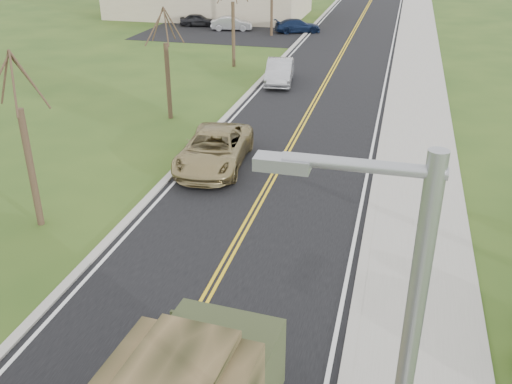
% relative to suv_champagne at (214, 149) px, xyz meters
% --- Properties ---
extents(road, '(8.00, 120.00, 0.01)m').
position_rel_suv_champagne_xyz_m(road, '(2.71, 23.59, -0.77)').
color(road, black).
rests_on(road, ground).
extents(curb_right, '(0.30, 120.00, 0.12)m').
position_rel_suv_champagne_xyz_m(curb_right, '(6.86, 23.59, -0.72)').
color(curb_right, '#9E998E').
rests_on(curb_right, ground).
extents(sidewalk_right, '(3.20, 120.00, 0.10)m').
position_rel_suv_champagne_xyz_m(sidewalk_right, '(8.61, 23.59, -0.73)').
color(sidewalk_right, '#9E998E').
rests_on(sidewalk_right, ground).
extents(curb_left, '(0.30, 120.00, 0.10)m').
position_rel_suv_champagne_xyz_m(curb_left, '(-1.44, 23.59, -0.73)').
color(curb_left, '#9E998E').
rests_on(curb_left, ground).
extents(bare_tree_a, '(1.93, 2.26, 6.08)m').
position_rel_suv_champagne_xyz_m(bare_tree_a, '(-4.29, -6.41, 1.85)').
color(bare_tree_a, '#38281C').
rests_on(bare_tree_a, ground).
extents(bare_tree_b, '(1.83, 2.14, 5.73)m').
position_rel_suv_champagne_xyz_m(bare_tree_b, '(-4.29, 5.59, 1.70)').
color(bare_tree_b, '#38281C').
rests_on(bare_tree_b, ground).
extents(bare_tree_c, '(2.04, 2.39, 6.42)m').
position_rel_suv_champagne_xyz_m(bare_tree_c, '(-4.29, 17.59, 2.00)').
color(bare_tree_c, '#38281C').
rests_on(bare_tree_c, ground).
extents(bare_tree_d, '(1.88, 2.20, 5.91)m').
position_rel_suv_champagne_xyz_m(bare_tree_d, '(-4.29, 29.59, 1.77)').
color(bare_tree_d, '#38281C').
rests_on(bare_tree_d, ground).
extents(suv_champagne, '(3.00, 5.78, 1.55)m').
position_rel_suv_champagne_xyz_m(suv_champagne, '(0.00, 0.00, 0.00)').
color(suv_champagne, '#938253').
rests_on(suv_champagne, ground).
extents(sedan_silver, '(2.21, 4.76, 1.51)m').
position_rel_suv_champagne_xyz_m(sedan_silver, '(-0.16, 13.95, -0.02)').
color(sedan_silver, '#A1A2A6').
rests_on(sedan_silver, ground).
extents(lot_car_dark, '(3.74, 2.08, 1.20)m').
position_rel_suv_champagne_xyz_m(lot_car_dark, '(-12.28, 32.54, -0.18)').
color(lot_car_dark, black).
rests_on(lot_car_dark, ground).
extents(lot_car_silver, '(4.03, 2.10, 1.27)m').
position_rel_suv_champagne_xyz_m(lot_car_silver, '(-8.51, 31.25, -0.14)').
color(lot_car_silver, '#B9B9BE').
rests_on(lot_car_silver, ground).
extents(lot_car_navy, '(4.57, 3.32, 1.23)m').
position_rel_suv_champagne_xyz_m(lot_car_navy, '(-2.29, 31.66, -0.16)').
color(lot_car_navy, '#0E1A36').
rests_on(lot_car_navy, ground).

